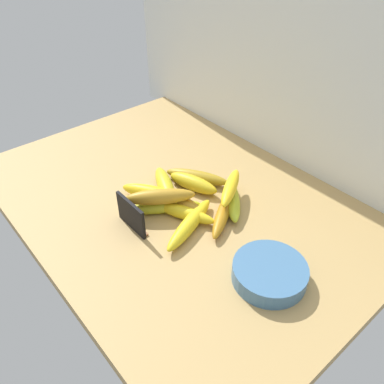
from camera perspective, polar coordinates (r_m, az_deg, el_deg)
The scene contains 16 objects.
counter_top at distance 109.05cm, azimuth -2.49°, elevation -1.60°, with size 110.00×76.00×3.00cm, color tan.
back_wall at distance 117.68cm, azimuth 12.98°, elevation 19.32°, with size 130.00×2.00×70.00cm, color silver.
chalkboard_sign at distance 97.89cm, azimuth -8.80°, elevation -3.45°, with size 11.00×1.80×8.40cm.
fruit_bowl at distance 88.15cm, azimuth 11.21°, elevation -11.46°, with size 16.33×16.33×3.96cm, color teal.
banana_0 at distance 105.19cm, azimuth 5.89°, elevation -1.13°, with size 17.65×3.81×3.81cm, color #ACBB26.
banana_1 at distance 100.93cm, azimuth -1.30°, elevation -2.98°, with size 17.62×3.57×3.57cm, color yellow.
banana_2 at distance 102.95cm, azimuth -4.42°, elevation -2.21°, with size 20.42×3.33×3.33cm, color gold.
banana_3 at distance 112.87cm, azimuth 0.70°, elevation 2.20°, with size 18.46×3.85×3.85cm, color #A98720.
banana_4 at distance 101.53cm, azimuth 4.61°, elevation -2.90°, with size 20.40×3.34×3.34cm, color #B47A19.
banana_5 at distance 109.75cm, azimuth -3.73°, elevation 1.04°, with size 17.36×4.21×4.21cm, color gold.
banana_6 at distance 104.09cm, azimuth -2.04°, elevation -1.31°, with size 17.36×4.10×4.10cm, color #AF7C1D.
banana_7 at distance 109.79cm, azimuth 0.33°, elevation 1.18°, with size 15.18×4.31×4.31cm, color gold.
banana_8 at distance 106.80cm, azimuth -5.44°, elevation -0.27°, with size 19.24×4.19×4.19cm, color yellow.
banana_9 at distance 97.50cm, azimuth -0.33°, elevation -4.67°, with size 20.96×3.73×3.73cm, color yellow.
banana_10 at distance 100.44cm, azimuth -4.69°, elevation -0.69°, with size 18.24×4.09×4.09cm, color #B98623.
banana_11 at distance 103.53cm, azimuth 5.62°, elevation 0.67°, with size 16.37×3.32×3.32cm, color yellow.
Camera 1 is at (66.93, -50.87, 70.95)cm, focal length 36.69 mm.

